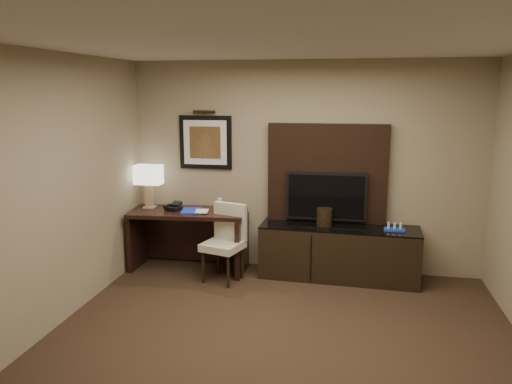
% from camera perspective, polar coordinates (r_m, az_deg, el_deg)
% --- Properties ---
extents(floor, '(4.50, 5.00, 0.01)m').
position_cam_1_polar(floor, '(4.53, 1.99, -19.42)').
color(floor, black).
rests_on(floor, ground).
extents(ceiling, '(4.50, 5.00, 0.01)m').
position_cam_1_polar(ceiling, '(3.90, 2.28, 17.06)').
color(ceiling, silver).
rests_on(ceiling, wall_back).
extents(wall_back, '(4.50, 0.01, 2.70)m').
position_cam_1_polar(wall_back, '(6.44, 5.51, 2.81)').
color(wall_back, gray).
rests_on(wall_back, floor).
extents(wall_left, '(0.01, 5.00, 2.70)m').
position_cam_1_polar(wall_left, '(4.87, -25.06, -1.10)').
color(wall_left, gray).
rests_on(wall_left, floor).
extents(desk, '(1.53, 0.75, 0.80)m').
position_cam_1_polar(desk, '(6.61, -7.68, -5.48)').
color(desk, black).
rests_on(desk, floor).
extents(credenza, '(1.97, 0.62, 0.67)m').
position_cam_1_polar(credenza, '(6.36, 9.43, -6.82)').
color(credenza, black).
rests_on(credenza, floor).
extents(tv_wall_panel, '(1.50, 0.12, 1.30)m').
position_cam_1_polar(tv_wall_panel, '(6.37, 8.13, 1.92)').
color(tv_wall_panel, black).
rests_on(tv_wall_panel, wall_back).
extents(tv, '(1.00, 0.08, 0.60)m').
position_cam_1_polar(tv, '(6.32, 8.02, -0.46)').
color(tv, black).
rests_on(tv, tv_wall_panel).
extents(artwork, '(0.70, 0.04, 0.70)m').
position_cam_1_polar(artwork, '(6.62, -5.78, 5.67)').
color(artwork, black).
rests_on(artwork, wall_back).
extents(picture_light, '(0.04, 0.04, 0.30)m').
position_cam_1_polar(picture_light, '(6.56, -5.95, 9.11)').
color(picture_light, '#412B14').
rests_on(picture_light, wall_back).
extents(desk_chair, '(0.57, 0.61, 0.92)m').
position_cam_1_polar(desk_chair, '(6.16, -3.83, -6.08)').
color(desk_chair, beige).
rests_on(desk_chair, floor).
extents(table_lamp, '(0.39, 0.30, 0.56)m').
position_cam_1_polar(table_lamp, '(6.70, -12.15, 0.55)').
color(table_lamp, tan).
rests_on(table_lamp, desk).
extents(desk_phone, '(0.22, 0.21, 0.09)m').
position_cam_1_polar(desk_phone, '(6.55, -9.41, -1.68)').
color(desk_phone, black).
rests_on(desk_phone, desk).
extents(blue_folder, '(0.29, 0.35, 0.02)m').
position_cam_1_polar(blue_folder, '(6.45, -7.46, -2.16)').
color(blue_folder, '#182FA1').
rests_on(blue_folder, desk).
extents(book, '(0.17, 0.05, 0.22)m').
position_cam_1_polar(book, '(6.38, -6.98, -1.35)').
color(book, '#B5AE8E').
rests_on(book, desk).
extents(water_bottle, '(0.07, 0.07, 0.18)m').
position_cam_1_polar(water_bottle, '(6.39, -4.14, -1.49)').
color(water_bottle, silver).
rests_on(water_bottle, desk).
extents(ice_bucket, '(0.21, 0.21, 0.22)m').
position_cam_1_polar(ice_bucket, '(6.26, 7.81, -2.84)').
color(ice_bucket, black).
rests_on(ice_bucket, credenza).
extents(minibar_tray, '(0.25, 0.16, 0.09)m').
position_cam_1_polar(minibar_tray, '(6.22, 15.55, -3.86)').
color(minibar_tray, '#173A9B').
rests_on(minibar_tray, credenza).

